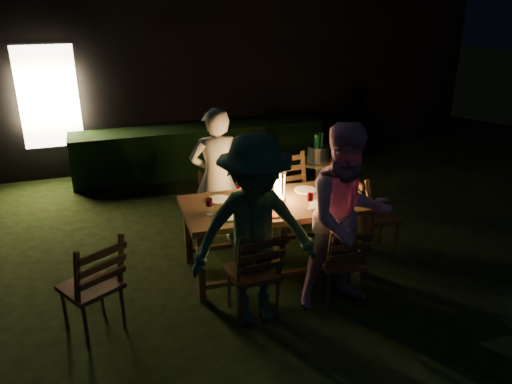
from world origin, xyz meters
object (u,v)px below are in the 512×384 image
object	(u,v)px
dining_table	(274,209)
lantern	(277,186)
side_table	(318,166)
chair_near_right	(340,275)
chair_spare	(94,302)
ice_bucket	(318,154)
chair_far_right	(295,210)
chair_near_left	(254,287)
chair_end	(373,228)
person_house_side	(216,178)
bottle_bucket_a	(316,151)
person_opp_right	(347,219)
bottle_table	(251,193)
chair_far_left	(218,222)
person_opp_left	(255,232)
bottle_bucket_b	(320,149)

from	to	relation	value
dining_table	lantern	xyz separation A→B (m)	(0.05, 0.05, 0.24)
lantern	side_table	world-z (taller)	lantern
chair_near_right	chair_spare	xyz separation A→B (m)	(-2.33, 0.24, 0.03)
lantern	ice_bucket	bearing A→B (deg)	50.46
chair_near_right	chair_far_right	xyz separation A→B (m)	(0.16, 1.54, 0.04)
chair_near_left	chair_end	xyz separation A→B (m)	(1.71, 0.70, 0.02)
person_house_side	bottle_bucket_a	size ratio (longest dim) A/B	5.24
person_opp_right	bottle_table	distance (m)	1.08
chair_far_right	bottle_bucket_a	world-z (taller)	chair_far_right
chair_far_right	chair_far_left	bearing A→B (deg)	-7.32
bottle_table	person_opp_left	bearing A→B (deg)	-106.01
dining_table	side_table	bearing A→B (deg)	52.48
dining_table	lantern	distance (m)	0.25
lantern	ice_bucket	distance (m)	1.85
ice_bucket	bottle_bucket_b	distance (m)	0.08
chair_far_right	lantern	xyz separation A→B (m)	(-0.53, -0.70, 0.64)
chair_spare	side_table	xyz separation A→B (m)	(3.14, 2.01, 0.29)
chair_far_left	chair_far_right	size ratio (longest dim) A/B	0.88
chair_spare	lantern	world-z (taller)	lantern
chair_spare	ice_bucket	bearing A→B (deg)	3.36
chair_end	chair_spare	size ratio (longest dim) A/B	1.04
bottle_bucket_b	chair_far_left	bearing A→B (deg)	-156.90
chair_near_right	dining_table	bearing A→B (deg)	125.78
dining_table	chair_near_left	xyz separation A→B (m)	(-0.48, -0.75, -0.42)
person_house_side	ice_bucket	bearing A→B (deg)	-156.68
chair_far_left	person_opp_right	bearing A→B (deg)	123.67
chair_far_right	chair_end	size ratio (longest dim) A/B	0.99
person_house_side	person_opp_left	distance (m)	1.64
chair_end	person_opp_left	world-z (taller)	person_opp_left
chair_end	person_house_side	world-z (taller)	person_house_side
chair_near_left	bottle_bucket_b	world-z (taller)	same
person_opp_right	lantern	distance (m)	0.96
chair_far_right	person_opp_right	world-z (taller)	person_opp_right
chair_end	person_house_side	distance (m)	1.94
chair_far_left	bottle_bucket_b	world-z (taller)	bottle_bucket_b
dining_table	person_house_side	size ratio (longest dim) A/B	1.17
chair_far_left	person_opp_right	size ratio (longest dim) A/B	0.50
bottle_table	ice_bucket	bearing A→B (deg)	44.68
dining_table	ice_bucket	size ratio (longest dim) A/B	6.53
dining_table	ice_bucket	xyz separation A→B (m)	(1.22, 1.47, 0.07)
chair_end	chair_spare	world-z (taller)	chair_end
chair_near_right	person_house_side	size ratio (longest dim) A/B	0.55
person_opp_right	bottle_bucket_b	world-z (taller)	person_opp_right
chair_near_right	bottle_table	bearing A→B (deg)	137.79
dining_table	bottle_table	world-z (taller)	bottle_table
bottle_table	bottle_bucket_a	distance (m)	2.01
lantern	ice_bucket	xyz separation A→B (m)	(1.17, 1.42, -0.17)
side_table	person_opp_right	bearing A→B (deg)	-109.31
person_opp_right	person_opp_left	size ratio (longest dim) A/B	1.02
chair_near_right	bottle_bucket_b	xyz separation A→B (m)	(0.86, 2.29, 0.56)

